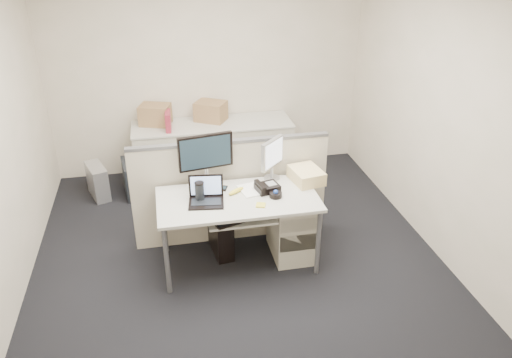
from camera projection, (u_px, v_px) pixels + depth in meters
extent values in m
cube|color=black|center=(239.00, 262.00, 4.98)|extent=(4.00, 4.50, 0.01)
cube|color=beige|center=(207.00, 69.00, 6.31)|extent=(4.00, 0.02, 2.70)
cube|color=beige|center=(314.00, 312.00, 2.40)|extent=(4.00, 0.02, 2.70)
cube|color=beige|center=(445.00, 120.00, 4.71)|extent=(0.02, 4.50, 2.70)
cube|color=beige|center=(238.00, 199.00, 4.65)|extent=(1.50, 0.75, 0.03)
cylinder|color=slate|center=(167.00, 261.00, 4.41)|extent=(0.04, 0.04, 0.70)
cylinder|color=slate|center=(164.00, 222.00, 4.98)|extent=(0.04, 0.04, 0.70)
cylinder|color=slate|center=(318.00, 243.00, 4.66)|extent=(0.04, 0.04, 0.70)
cylinder|color=slate|center=(299.00, 208.00, 5.23)|extent=(0.04, 0.04, 0.70)
cube|color=beige|center=(241.00, 218.00, 4.54)|extent=(0.62, 0.32, 0.02)
cube|color=beige|center=(292.00, 225.00, 4.97)|extent=(0.40, 0.55, 0.65)
cube|color=beige|center=(231.00, 192.00, 5.11)|extent=(2.00, 0.06, 1.10)
cube|color=beige|center=(214.00, 151.00, 6.49)|extent=(2.00, 0.60, 0.72)
cube|color=black|center=(206.00, 160.00, 4.76)|extent=(0.55, 0.29, 0.53)
cube|color=#B7B7BC|center=(272.00, 160.00, 4.90)|extent=(0.36, 0.36, 0.42)
cube|color=black|center=(206.00, 192.00, 4.50)|extent=(0.34, 0.28, 0.24)
cylinder|color=black|center=(276.00, 195.00, 4.65)|extent=(0.12, 0.12, 0.05)
cube|color=black|center=(267.00, 188.00, 4.75)|extent=(0.24, 0.22, 0.07)
cube|color=white|center=(251.00, 190.00, 4.77)|extent=(0.26, 0.30, 0.01)
cube|color=yellow|center=(261.00, 205.00, 4.52)|extent=(0.11, 0.11, 0.01)
cylinder|color=black|center=(200.00, 192.00, 4.56)|extent=(0.09, 0.09, 0.18)
ellipsoid|color=yellow|center=(236.00, 191.00, 4.72)|extent=(0.18, 0.15, 0.04)
cube|color=black|center=(224.00, 188.00, 4.80)|extent=(0.08, 0.11, 0.01)
cube|color=#F5D093|center=(306.00, 175.00, 4.92)|extent=(0.33, 0.39, 0.13)
cube|color=black|center=(237.00, 219.00, 4.48)|extent=(0.45, 0.28, 0.02)
cube|color=black|center=(221.00, 236.00, 5.04)|extent=(0.22, 0.43, 0.39)
cube|color=black|center=(132.00, 178.00, 6.11)|extent=(0.24, 0.48, 0.43)
cube|color=#B7B7BC|center=(98.00, 181.00, 6.08)|extent=(0.31, 0.47, 0.41)
cube|color=#A58753|center=(155.00, 115.00, 6.24)|extent=(0.43, 0.37, 0.27)
cube|color=#A58753|center=(211.00, 112.00, 6.37)|extent=(0.46, 0.43, 0.27)
cube|color=maroon|center=(168.00, 122.00, 6.09)|extent=(0.08, 0.27, 0.25)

